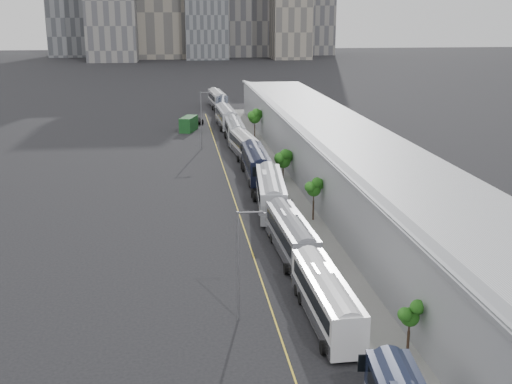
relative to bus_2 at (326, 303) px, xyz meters
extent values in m
cube|color=gray|center=(6.95, 19.10, -1.44)|extent=(10.00, 170.00, 0.12)
cube|color=gold|center=(-3.55, 19.10, -1.49)|extent=(0.12, 160.00, 0.02)
cube|color=gray|center=(10.95, 19.10, 1.90)|extent=(12.00, 160.00, 6.80)
cube|color=gray|center=(10.95, 19.10, 4.35)|extent=(12.45, 160.40, 2.57)
cube|color=gray|center=(5.05, 19.10, 5.50)|extent=(0.30, 160.00, 0.40)
cube|color=white|center=(0.00, 0.02, 0.30)|extent=(2.67, 12.24, 2.96)
cube|color=black|center=(0.00, -0.16, 0.83)|extent=(2.70, 10.78, 1.00)
cube|color=silver|center=(0.00, 0.02, -0.64)|extent=(2.70, 12.00, 0.95)
cube|color=white|center=(0.00, 1.43, 1.92)|extent=(1.26, 2.09, 0.28)
cube|color=slate|center=(-0.08, 13.43, 0.35)|extent=(2.90, 12.56, 3.03)
cube|color=black|center=(-0.08, 13.24, 0.89)|extent=(2.91, 11.06, 1.03)
cube|color=silver|center=(-0.08, 13.43, -0.62)|extent=(2.94, 12.31, 0.97)
cube|color=slate|center=(-0.08, 14.87, 2.00)|extent=(1.32, 2.15, 0.29)
cube|color=#AFB3BA|center=(0.07, 27.18, 0.53)|extent=(4.04, 13.96, 3.33)
cube|color=black|center=(0.07, 26.97, 1.13)|extent=(3.94, 12.32, 1.13)
cube|color=silver|center=(0.07, 27.18, -0.53)|extent=(4.05, 13.69, 1.07)
cube|color=#AFB3BA|center=(0.07, 28.77, 2.36)|extent=(1.59, 2.45, 0.32)
cube|color=black|center=(0.33, 42.02, 0.50)|extent=(2.96, 13.55, 3.27)
cube|color=black|center=(0.33, 41.82, 1.08)|extent=(2.99, 11.93, 1.11)
cube|color=silver|center=(0.33, 42.02, -0.55)|extent=(3.00, 13.28, 1.05)
cube|color=black|center=(0.33, 43.58, 2.29)|extent=(1.39, 2.31, 0.31)
cube|color=silver|center=(0.11, 56.02, 0.34)|extent=(3.55, 12.59, 3.01)
cube|color=black|center=(0.11, 55.83, 0.88)|extent=(3.48, 11.11, 1.02)
cube|color=silver|center=(0.11, 56.02, -0.63)|extent=(3.56, 12.34, 0.96)
cube|color=silver|center=(0.11, 57.45, 1.98)|extent=(1.42, 2.20, 0.29)
cube|color=gray|center=(-0.17, 66.79, 0.42)|extent=(2.80, 13.02, 3.15)
cube|color=black|center=(-0.17, 66.59, 0.98)|extent=(2.83, 11.46, 1.07)
cube|color=silver|center=(-0.17, 66.79, -0.59)|extent=(2.83, 12.76, 1.01)
cube|color=gray|center=(-0.17, 68.29, 2.14)|extent=(1.33, 2.22, 0.30)
cube|color=#B1B3BC|center=(-0.44, 81.93, 0.50)|extent=(3.15, 13.63, 3.28)
cube|color=black|center=(-0.44, 81.72, 1.09)|extent=(3.16, 12.01, 1.12)
cube|color=silver|center=(-0.44, 81.93, -0.55)|extent=(3.18, 13.36, 1.05)
cube|color=#B1B3BC|center=(-0.44, 83.49, 2.30)|extent=(1.43, 2.34, 0.31)
cube|color=black|center=(-0.03, 97.04, 0.35)|extent=(3.62, 12.69, 3.03)
cube|color=black|center=(-0.03, 96.85, 0.90)|extent=(3.54, 11.20, 1.03)
cube|color=silver|center=(-0.03, 97.04, -0.62)|extent=(3.63, 12.45, 0.97)
cube|color=black|center=(-0.03, 98.48, 2.01)|extent=(1.44, 2.22, 0.29)
cube|color=silver|center=(-0.31, 109.47, 0.48)|extent=(3.43, 13.49, 3.24)
cube|color=black|center=(-0.31, 109.26, 1.06)|extent=(3.40, 11.90, 1.10)
cube|color=silver|center=(-0.31, 109.47, -0.56)|extent=(3.45, 13.23, 1.04)
cube|color=silver|center=(-0.31, 111.01, 2.25)|extent=(1.46, 2.33, 0.31)
cylinder|color=black|center=(4.14, -5.25, -0.01)|extent=(0.18, 0.18, 2.98)
sphere|color=#1E6216|center=(4.14, -5.25, 1.42)|extent=(1.23, 1.23, 1.23)
cylinder|color=black|center=(4.00, 22.81, 0.38)|extent=(0.18, 0.18, 3.77)
sphere|color=#1E6216|center=(4.00, 22.81, 2.18)|extent=(1.50, 1.50, 1.50)
cylinder|color=black|center=(3.73, 40.43, -0.08)|extent=(0.18, 0.18, 2.85)
sphere|color=#1E6216|center=(3.73, 40.43, 1.41)|extent=(2.05, 2.05, 2.05)
cylinder|color=black|center=(3.68, 70.11, 0.49)|extent=(0.18, 0.18, 3.98)
sphere|color=#1E6216|center=(3.68, 70.11, 2.47)|extent=(2.15, 2.15, 2.15)
cylinder|color=#59595E|center=(-6.12, 1.21, 2.56)|extent=(0.18, 0.18, 8.13)
cylinder|color=#59595E|center=(-5.22, 1.21, 6.53)|extent=(1.80, 0.14, 0.14)
cube|color=#59595E|center=(-4.42, 1.21, 6.38)|extent=(0.50, 0.22, 0.18)
cylinder|color=#59595E|center=(-6.01, 62.01, 3.09)|extent=(0.18, 0.18, 9.19)
cylinder|color=#59595E|center=(-5.11, 62.01, 7.59)|extent=(1.80, 0.14, 0.14)
cube|color=#59595E|center=(-4.31, 62.01, 7.44)|extent=(0.50, 0.22, 0.18)
cube|color=#133F19|center=(-7.70, 78.50, -0.17)|extent=(3.73, 5.97, 2.67)
imported|color=black|center=(-6.32, 86.92, -0.76)|extent=(3.92, 5.87, 1.50)
camera|label=1|loc=(-10.17, -40.61, 19.75)|focal=45.00mm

